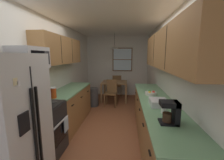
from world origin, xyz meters
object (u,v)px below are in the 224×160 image
at_px(dining_chair_near, 111,91).
at_px(coffee_maker, 171,112).
at_px(mug_by_coffeemaker, 164,110).
at_px(dish_rack, 158,102).
at_px(refrigerator, 8,129).
at_px(fruit_bowl, 151,93).
at_px(microwave_over_range, 30,58).
at_px(dining_table, 114,84).
at_px(trash_bin, 94,97).
at_px(table_serving_bowl, 113,81).
at_px(dining_chair_far, 117,84).
at_px(storage_canister, 53,93).
at_px(stove_range, 43,130).

bearing_deg(dining_chair_near, coffee_maker, -70.94).
height_order(mug_by_coffeemaker, dish_rack, dish_rack).
relative_size(refrigerator, dish_rack, 5.16).
xyz_separation_m(refrigerator, fruit_bowl, (1.90, 1.63, 0.06)).
relative_size(microwave_over_range, dining_table, 0.60).
distance_m(coffee_maker, mug_by_coffeemaker, 0.34).
height_order(dining_table, trash_bin, dining_table).
xyz_separation_m(trash_bin, table_serving_bowl, (0.60, 0.84, 0.44)).
bearing_deg(coffee_maker, microwave_over_range, 168.25).
height_order(refrigerator, dining_table, refrigerator).
distance_m(dining_chair_far, fruit_bowl, 3.25).
bearing_deg(mug_by_coffeemaker, coffee_maker, -88.82).
bearing_deg(microwave_over_range, trash_bin, 80.97).
distance_m(microwave_over_range, storage_canister, 0.83).
distance_m(dining_chair_near, table_serving_bowl, 0.77).
distance_m(dining_table, dish_rack, 3.28).
distance_m(dining_chair_near, mug_by_coffeemaker, 3.03).
bearing_deg(storage_canister, stove_range, -89.30).
relative_size(refrigerator, storage_canister, 8.18).
bearing_deg(dining_chair_near, table_serving_bowl, 90.32).
bearing_deg(microwave_over_range, storage_canister, 76.62).
distance_m(dining_chair_far, table_serving_bowl, 0.63).
bearing_deg(dining_table, fruit_bowl, -67.96).
bearing_deg(coffee_maker, stove_range, 167.60).
xyz_separation_m(coffee_maker, fruit_bowl, (-0.03, 1.33, -0.11)).
bearing_deg(fruit_bowl, dining_table, 112.04).
bearing_deg(microwave_over_range, mug_by_coffeemaker, -2.96).
bearing_deg(storage_canister, dining_table, 71.53).
relative_size(stove_range, microwave_over_range, 1.92).
height_order(dining_chair_near, coffee_maker, coffee_maker).
xyz_separation_m(stove_range, dining_chair_near, (0.90, 2.69, 0.03)).
distance_m(stove_range, microwave_over_range, 1.22).
height_order(mug_by_coffeemaker, table_serving_bowl, mug_by_coffeemaker).
bearing_deg(microwave_over_range, dining_table, 72.21).
xyz_separation_m(storage_canister, dish_rack, (1.97, -0.23, -0.06)).
bearing_deg(dining_chair_near, dining_table, 84.78).
bearing_deg(dish_rack, mug_by_coffeemaker, -89.19).
height_order(refrigerator, dish_rack, refrigerator).
distance_m(refrigerator, dining_chair_near, 3.54).
height_order(storage_canister, dish_rack, storage_canister).
distance_m(stove_range, fruit_bowl, 2.19).
xyz_separation_m(refrigerator, table_serving_bowl, (0.85, 4.14, -0.12)).
bearing_deg(fruit_bowl, dining_chair_near, 120.27).
distance_m(microwave_over_range, dish_rack, 2.22).
bearing_deg(storage_canister, microwave_over_range, -103.38).
height_order(coffee_maker, fruit_bowl, coffee_maker).
height_order(dining_table, table_serving_bowl, table_serving_bowl).
height_order(dining_chair_far, trash_bin, dining_chair_far).
relative_size(trash_bin, mug_by_coffeemaker, 5.85).
distance_m(stove_range, table_serving_bowl, 3.53).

